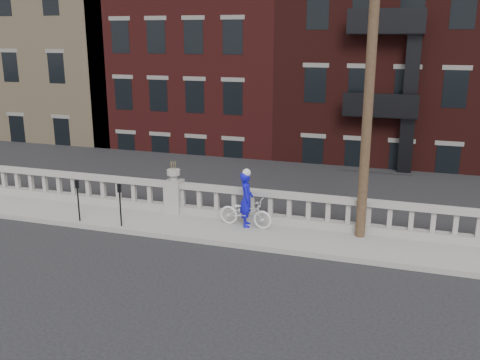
% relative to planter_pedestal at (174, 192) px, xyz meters
% --- Properties ---
extents(ground, '(120.00, 120.00, 0.00)m').
position_rel_planter_pedestal_xyz_m(ground, '(0.00, -3.95, -0.83)').
color(ground, black).
rests_on(ground, ground).
extents(sidewalk, '(32.00, 2.20, 0.15)m').
position_rel_planter_pedestal_xyz_m(sidewalk, '(0.00, -0.95, -0.76)').
color(sidewalk, gray).
rests_on(sidewalk, ground).
extents(balustrade, '(28.00, 0.34, 1.03)m').
position_rel_planter_pedestal_xyz_m(balustrade, '(0.00, 0.00, -0.19)').
color(balustrade, gray).
rests_on(balustrade, sidewalk).
extents(planter_pedestal, '(0.55, 0.55, 1.76)m').
position_rel_planter_pedestal_xyz_m(planter_pedestal, '(0.00, 0.00, 0.00)').
color(planter_pedestal, gray).
rests_on(planter_pedestal, sidewalk).
extents(lower_level, '(80.00, 44.00, 20.80)m').
position_rel_planter_pedestal_xyz_m(lower_level, '(0.56, 19.09, 1.80)').
color(lower_level, '#605E59').
rests_on(lower_level, ground).
extents(utility_pole, '(1.60, 0.28, 10.00)m').
position_rel_planter_pedestal_xyz_m(utility_pole, '(6.20, -0.35, 4.41)').
color(utility_pole, '#422D1E').
rests_on(utility_pole, sidewalk).
extents(parking_meter_b, '(0.10, 0.09, 1.36)m').
position_rel_planter_pedestal_xyz_m(parking_meter_b, '(-2.51, -1.80, 0.17)').
color(parking_meter_b, black).
rests_on(parking_meter_b, sidewalk).
extents(parking_meter_c, '(0.10, 0.09, 1.36)m').
position_rel_planter_pedestal_xyz_m(parking_meter_c, '(-1.00, -1.80, 0.17)').
color(parking_meter_c, black).
rests_on(parking_meter_c, sidewalk).
extents(bicycle, '(1.79, 0.77, 0.91)m').
position_rel_planter_pedestal_xyz_m(bicycle, '(2.70, -0.60, -0.22)').
color(bicycle, silver).
rests_on(bicycle, sidewalk).
extents(cyclist, '(0.59, 0.73, 1.73)m').
position_rel_planter_pedestal_xyz_m(cyclist, '(2.72, -0.55, 0.19)').
color(cyclist, '#100DC7').
rests_on(cyclist, sidewalk).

